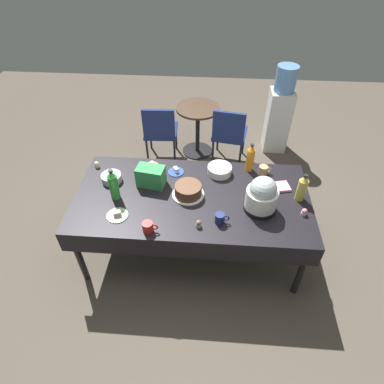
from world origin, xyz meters
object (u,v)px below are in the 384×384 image
(maroon_chair_right, at_px, (229,132))
(dessert_plate_coral, at_px, (152,165))
(frosted_layer_cake, at_px, (188,190))
(cupcake_cocoa, at_px, (198,224))
(coffee_mug_navy, at_px, (220,218))
(water_cooler, at_px, (279,112))
(ceramic_snack_bowl, at_px, (220,170))
(cupcake_berry, at_px, (304,212))
(slow_cooker, at_px, (262,196))
(coffee_mug_red, at_px, (148,227))
(soda_carton, at_px, (151,176))
(maroon_chair_left, at_px, (160,129))
(glass_salad_bowl, at_px, (111,178))
(cupcake_lemon, at_px, (97,165))
(dessert_plate_sage, at_px, (117,215))
(soda_bottle_orange_juice, at_px, (250,158))
(round_cafe_table, at_px, (198,122))
(soda_bottle_lime_soda, at_px, (114,185))
(potluck_table, at_px, (192,201))
(dessert_plate_cobalt, at_px, (176,171))
(soda_bottle_ginger_ale, at_px, (302,188))
(coffee_mug_tan, at_px, (263,170))

(maroon_chair_right, bearing_deg, dessert_plate_coral, -126.31)
(frosted_layer_cake, distance_m, cupcake_cocoa, 0.40)
(coffee_mug_navy, height_order, maroon_chair_right, maroon_chair_right)
(water_cooler, bearing_deg, maroon_chair_right, -149.05)
(ceramic_snack_bowl, xyz_separation_m, cupcake_berry, (0.75, -0.53, -0.01))
(frosted_layer_cake, distance_m, slow_cooker, 0.67)
(cupcake_cocoa, xyz_separation_m, coffee_mug_red, (-0.41, -0.08, 0.02))
(soda_carton, height_order, maroon_chair_left, soda_carton)
(glass_salad_bowl, bearing_deg, cupcake_lemon, 135.79)
(glass_salad_bowl, bearing_deg, slow_cooker, -11.45)
(water_cooler, bearing_deg, dessert_plate_sage, -127.05)
(frosted_layer_cake, bearing_deg, glass_salad_bowl, 168.78)
(soda_bottle_orange_juice, distance_m, round_cafe_table, 1.52)
(cupcake_cocoa, distance_m, soda_bottle_lime_soda, 0.85)
(potluck_table, distance_m, cupcake_lemon, 1.08)
(dessert_plate_sage, xyz_separation_m, soda_bottle_lime_soda, (-0.07, 0.23, 0.14))
(dessert_plate_cobalt, bearing_deg, soda_bottle_orange_juice, 7.78)
(glass_salad_bowl, bearing_deg, soda_bottle_lime_soda, -66.92)
(maroon_chair_right, bearing_deg, soda_bottle_orange_juice, -81.57)
(cupcake_berry, bearing_deg, soda_bottle_orange_juice, 126.09)
(round_cafe_table, bearing_deg, soda_bottle_lime_soda, -109.47)
(glass_salad_bowl, bearing_deg, water_cooler, 43.82)
(cupcake_cocoa, bearing_deg, maroon_chair_right, 81.01)
(dessert_plate_cobalt, xyz_separation_m, cupcake_berry, (1.19, -0.51, 0.02))
(soda_bottle_ginger_ale, bearing_deg, frosted_layer_cake, -178.64)
(slow_cooker, bearing_deg, dessert_plate_cobalt, 150.01)
(coffee_mug_tan, relative_size, maroon_chair_left, 0.15)
(soda_bottle_ginger_ale, distance_m, coffee_mug_red, 1.41)
(potluck_table, height_order, coffee_mug_tan, coffee_mug_tan)
(coffee_mug_tan, bearing_deg, cupcake_berry, -61.20)
(dessert_plate_coral, bearing_deg, dessert_plate_cobalt, -16.77)
(soda_carton, xyz_separation_m, maroon_chair_right, (0.79, 1.42, -0.36))
(coffee_mug_red, height_order, round_cafe_table, coffee_mug_red)
(maroon_chair_left, relative_size, water_cooler, 0.69)
(soda_carton, bearing_deg, coffee_mug_red, -73.42)
(cupcake_berry, bearing_deg, cupcake_cocoa, -167.41)
(frosted_layer_cake, relative_size, ceramic_snack_bowl, 1.24)
(coffee_mug_navy, bearing_deg, cupcake_cocoa, -161.24)
(maroon_chair_right, bearing_deg, cupcake_berry, -70.55)
(frosted_layer_cake, bearing_deg, water_cooler, 60.26)
(soda_bottle_ginger_ale, distance_m, maroon_chair_left, 2.20)
(dessert_plate_cobalt, relative_size, cupcake_lemon, 2.40)
(cupcake_berry, distance_m, round_cafe_table, 2.23)
(maroon_chair_right, relative_size, water_cooler, 0.69)
(slow_cooker, height_order, soda_bottle_ginger_ale, slow_cooker)
(soda_bottle_orange_juice, xyz_separation_m, coffee_mug_red, (-0.88, -0.90, -0.09))
(soda_bottle_ginger_ale, xyz_separation_m, water_cooler, (0.10, 1.94, -0.29))
(slow_cooker, height_order, ceramic_snack_bowl, slow_cooker)
(ceramic_snack_bowl, bearing_deg, soda_bottle_lime_soda, -155.86)
(glass_salad_bowl, relative_size, dessert_plate_sage, 1.05)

